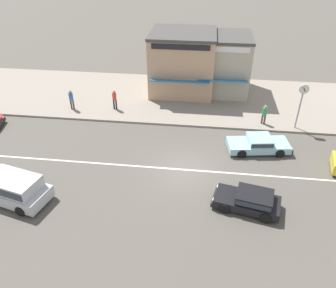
{
  "coord_description": "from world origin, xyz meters",
  "views": [
    {
      "loc": [
        0.95,
        -16.6,
        12.88
      ],
      "look_at": [
        -1.26,
        1.64,
        0.8
      ],
      "focal_mm": 35.0,
      "sensor_mm": 36.0,
      "label": 1
    }
  ],
  "objects_px": {
    "minivan_silver_3": "(12,187)",
    "sedan_pale_blue_0": "(259,144)",
    "shopfront_mid_block": "(183,62)",
    "street_clock": "(302,96)",
    "pedestrian_far_end": "(71,98)",
    "shopfront_far_kios": "(223,63)",
    "pedestrian_by_shop": "(265,113)",
    "pedestrian_mid_kerb": "(114,98)",
    "hatchback_black_4": "(250,200)"
  },
  "relations": [
    {
      "from": "shopfront_far_kios",
      "to": "sedan_pale_blue_0",
      "type": "bearing_deg",
      "value": -75.63
    },
    {
      "from": "pedestrian_mid_kerb",
      "to": "minivan_silver_3",
      "type": "bearing_deg",
      "value": -104.44
    },
    {
      "from": "minivan_silver_3",
      "to": "hatchback_black_4",
      "type": "distance_m",
      "value": 13.16
    },
    {
      "from": "pedestrian_by_shop",
      "to": "shopfront_far_kios",
      "type": "relative_size",
      "value": 0.28
    },
    {
      "from": "shopfront_mid_block",
      "to": "sedan_pale_blue_0",
      "type": "bearing_deg",
      "value": -56.72
    },
    {
      "from": "street_clock",
      "to": "shopfront_mid_block",
      "type": "distance_m",
      "value": 10.98
    },
    {
      "from": "pedestrian_mid_kerb",
      "to": "hatchback_black_4",
      "type": "bearing_deg",
      "value": -45.69
    },
    {
      "from": "sedan_pale_blue_0",
      "to": "shopfront_mid_block",
      "type": "xyz_separation_m",
      "value": [
        -6.09,
        9.28,
        2.31
      ]
    },
    {
      "from": "pedestrian_mid_kerb",
      "to": "street_clock",
      "type": "bearing_deg",
      "value": -5.39
    },
    {
      "from": "pedestrian_far_end",
      "to": "shopfront_far_kios",
      "type": "height_order",
      "value": "shopfront_far_kios"
    },
    {
      "from": "hatchback_black_4",
      "to": "shopfront_far_kios",
      "type": "bearing_deg",
      "value": 95.03
    },
    {
      "from": "minivan_silver_3",
      "to": "sedan_pale_blue_0",
      "type": "bearing_deg",
      "value": 25.08
    },
    {
      "from": "hatchback_black_4",
      "to": "minivan_silver_3",
      "type": "bearing_deg",
      "value": -176.32
    },
    {
      "from": "street_clock",
      "to": "pedestrian_by_shop",
      "type": "height_order",
      "value": "street_clock"
    },
    {
      "from": "street_clock",
      "to": "pedestrian_far_end",
      "type": "xyz_separation_m",
      "value": [
        -18.02,
        0.92,
        -1.64
      ]
    },
    {
      "from": "street_clock",
      "to": "pedestrian_far_end",
      "type": "bearing_deg",
      "value": 177.09
    },
    {
      "from": "hatchback_black_4",
      "to": "pedestrian_far_end",
      "type": "xyz_separation_m",
      "value": [
        -13.78,
        10.02,
        0.57
      ]
    },
    {
      "from": "pedestrian_mid_kerb",
      "to": "pedestrian_far_end",
      "type": "bearing_deg",
      "value": -172.85
    },
    {
      "from": "street_clock",
      "to": "minivan_silver_3",
      "type": "bearing_deg",
      "value": -150.19
    },
    {
      "from": "minivan_silver_3",
      "to": "pedestrian_far_end",
      "type": "distance_m",
      "value": 10.89
    },
    {
      "from": "sedan_pale_blue_0",
      "to": "street_clock",
      "type": "xyz_separation_m",
      "value": [
        3.11,
        3.28,
        2.27
      ]
    },
    {
      "from": "sedan_pale_blue_0",
      "to": "shopfront_mid_block",
      "type": "relative_size",
      "value": 0.73
    },
    {
      "from": "shopfront_mid_block",
      "to": "shopfront_far_kios",
      "type": "bearing_deg",
      "value": 7.06
    },
    {
      "from": "sedan_pale_blue_0",
      "to": "minivan_silver_3",
      "type": "xyz_separation_m",
      "value": [
        -14.25,
        -6.67,
        0.31
      ]
    },
    {
      "from": "shopfront_mid_block",
      "to": "shopfront_far_kios",
      "type": "xyz_separation_m",
      "value": [
        3.6,
        0.45,
        -0.13
      ]
    },
    {
      "from": "pedestrian_by_shop",
      "to": "shopfront_mid_block",
      "type": "bearing_deg",
      "value": 140.37
    },
    {
      "from": "minivan_silver_3",
      "to": "pedestrian_mid_kerb",
      "type": "relative_size",
      "value": 2.8
    },
    {
      "from": "pedestrian_by_shop",
      "to": "pedestrian_far_end",
      "type": "xyz_separation_m",
      "value": [
        -15.65,
        0.58,
        0.1
      ]
    },
    {
      "from": "pedestrian_by_shop",
      "to": "street_clock",
      "type": "bearing_deg",
      "value": -8.17
    },
    {
      "from": "minivan_silver_3",
      "to": "shopfront_far_kios",
      "type": "height_order",
      "value": "shopfront_far_kios"
    },
    {
      "from": "street_clock",
      "to": "shopfront_mid_block",
      "type": "xyz_separation_m",
      "value": [
        -9.2,
        6.0,
        0.04
      ]
    },
    {
      "from": "pedestrian_by_shop",
      "to": "shopfront_mid_block",
      "type": "xyz_separation_m",
      "value": [
        -6.84,
        5.66,
        1.78
      ]
    },
    {
      "from": "shopfront_mid_block",
      "to": "shopfront_far_kios",
      "type": "distance_m",
      "value": 3.63
    },
    {
      "from": "sedan_pale_blue_0",
      "to": "hatchback_black_4",
      "type": "relative_size",
      "value": 1.16
    },
    {
      "from": "pedestrian_mid_kerb",
      "to": "pedestrian_by_shop",
      "type": "distance_m",
      "value": 12.13
    },
    {
      "from": "minivan_silver_3",
      "to": "pedestrian_by_shop",
      "type": "xyz_separation_m",
      "value": [
        15.0,
        10.29,
        0.21
      ]
    },
    {
      "from": "shopfront_mid_block",
      "to": "pedestrian_mid_kerb",
      "type": "bearing_deg",
      "value": -138.55
    },
    {
      "from": "sedan_pale_blue_0",
      "to": "pedestrian_by_shop",
      "type": "height_order",
      "value": "pedestrian_by_shop"
    },
    {
      "from": "pedestrian_far_end",
      "to": "shopfront_far_kios",
      "type": "bearing_deg",
      "value": 24.01
    },
    {
      "from": "shopfront_mid_block",
      "to": "pedestrian_by_shop",
      "type": "bearing_deg",
      "value": -39.63
    },
    {
      "from": "pedestrian_far_end",
      "to": "shopfront_mid_block",
      "type": "bearing_deg",
      "value": 29.98
    },
    {
      "from": "street_clock",
      "to": "pedestrian_by_shop",
      "type": "distance_m",
      "value": 2.96
    },
    {
      "from": "pedestrian_mid_kerb",
      "to": "shopfront_mid_block",
      "type": "xyz_separation_m",
      "value": [
        5.25,
        4.64,
        1.69
      ]
    },
    {
      "from": "pedestrian_by_shop",
      "to": "shopfront_mid_block",
      "type": "distance_m",
      "value": 9.05
    },
    {
      "from": "minivan_silver_3",
      "to": "pedestrian_far_end",
      "type": "bearing_deg",
      "value": 93.43
    },
    {
      "from": "minivan_silver_3",
      "to": "pedestrian_by_shop",
      "type": "bearing_deg",
      "value": 34.45
    },
    {
      "from": "sedan_pale_blue_0",
      "to": "pedestrian_far_end",
      "type": "distance_m",
      "value": 15.5
    },
    {
      "from": "street_clock",
      "to": "shopfront_far_kios",
      "type": "bearing_deg",
      "value": 130.98
    },
    {
      "from": "street_clock",
      "to": "pedestrian_far_end",
      "type": "distance_m",
      "value": 18.11
    },
    {
      "from": "shopfront_mid_block",
      "to": "street_clock",
      "type": "bearing_deg",
      "value": -33.11
    }
  ]
}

